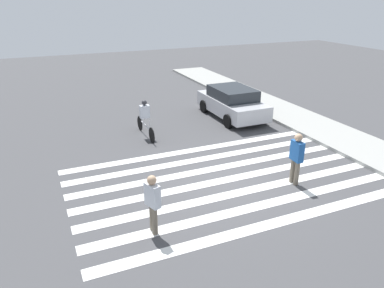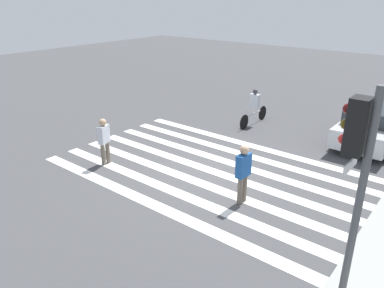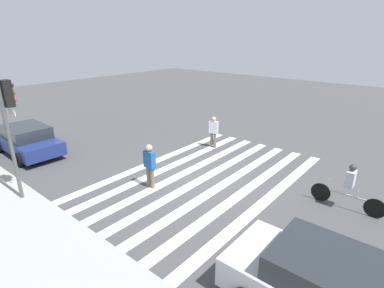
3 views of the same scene
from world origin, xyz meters
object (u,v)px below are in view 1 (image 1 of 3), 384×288
pedestrian_adult_blue_shirt (296,156)px  cyclist_mid_street (145,117)px  pedestrian_adult_tall_backpack (153,201)px  car_parked_dark_suv (232,102)px

pedestrian_adult_blue_shirt → cyclist_mid_street: 6.82m
pedestrian_adult_tall_backpack → cyclist_mid_street: 7.03m
pedestrian_adult_blue_shirt → cyclist_mid_street: size_ratio=0.75×
pedestrian_adult_tall_backpack → pedestrian_adult_blue_shirt: size_ratio=0.94×
cyclist_mid_street → car_parked_dark_suv: size_ratio=0.55×
pedestrian_adult_blue_shirt → car_parked_dark_suv: (-6.89, 1.56, -0.21)m
pedestrian_adult_blue_shirt → cyclist_mid_street: (-6.06, -3.13, -0.11)m
pedestrian_adult_tall_backpack → car_parked_dark_suv: pedestrian_adult_tall_backpack is taller
pedestrian_adult_tall_backpack → cyclist_mid_street: bearing=-34.1°
pedestrian_adult_blue_shirt → car_parked_dark_suv: 7.07m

